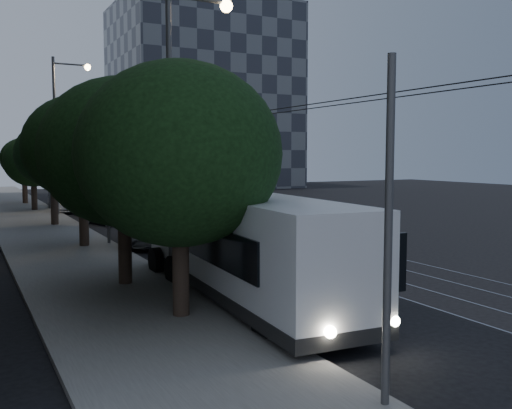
{
  "coord_description": "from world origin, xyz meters",
  "views": [
    {
      "loc": [
        -11.57,
        -17.27,
        4.37
      ],
      "look_at": [
        -0.61,
        3.73,
        2.29
      ],
      "focal_mm": 40.0,
      "sensor_mm": 36.0,
      "label": 1
    }
  ],
  "objects": [
    {
      "name": "ground",
      "position": [
        0.0,
        0.0,
        0.0
      ],
      "size": [
        120.0,
        120.0,
        0.0
      ],
      "primitive_type": "plane",
      "color": "black",
      "rests_on": "ground"
    },
    {
      "name": "sidewalk",
      "position": [
        -7.5,
        20.0,
        0.07
      ],
      "size": [
        5.0,
        90.0,
        0.15
      ],
      "primitive_type": "cube",
      "color": "slate",
      "rests_on": "ground"
    },
    {
      "name": "tram_rails",
      "position": [
        2.5,
        20.0,
        0.01
      ],
      "size": [
        4.52,
        90.0,
        0.02
      ],
      "color": "#95959D",
      "rests_on": "ground"
    },
    {
      "name": "overhead_wires",
      "position": [
        -4.97,
        20.0,
        3.47
      ],
      "size": [
        2.23,
        90.0,
        6.0
      ],
      "color": "black",
      "rests_on": "ground"
    },
    {
      "name": "building_distant_right",
      "position": [
        18.0,
        55.0,
        12.0
      ],
      "size": [
        22.0,
        18.0,
        24.0
      ],
      "primitive_type": "cube",
      "color": "#31343E",
      "rests_on": "ground"
    },
    {
      "name": "trolleybus",
      "position": [
        -4.1,
        -1.74,
        1.69
      ],
      "size": [
        3.27,
        12.36,
        5.63
      ],
      "rotation": [
        0.0,
        0.0,
        -0.06
      ],
      "color": "silver",
      "rests_on": "ground"
    },
    {
      "name": "pickup_silver",
      "position": [
        -3.0,
        9.74,
        0.89
      ],
      "size": [
        4.74,
        6.97,
        1.77
      ],
      "primitive_type": "imported",
      "rotation": [
        0.0,
        0.0,
        -0.31
      ],
      "color": "silver",
      "rests_on": "ground"
    },
    {
      "name": "car_white_a",
      "position": [
        -3.43,
        18.9,
        0.7
      ],
      "size": [
        2.96,
        4.44,
        1.4
      ],
      "primitive_type": "imported",
      "rotation": [
        0.0,
        0.0,
        0.35
      ],
      "color": "white",
      "rests_on": "ground"
    },
    {
      "name": "car_white_b",
      "position": [
        -3.12,
        23.29,
        0.63
      ],
      "size": [
        2.5,
        4.59,
        1.26
      ],
      "primitive_type": "imported",
      "rotation": [
        0.0,
        0.0,
        0.18
      ],
      "color": "silver",
      "rests_on": "ground"
    },
    {
      "name": "car_white_c",
      "position": [
        -4.3,
        27.55,
        0.68
      ],
      "size": [
        2.48,
        4.36,
        1.36
      ],
      "primitive_type": "imported",
      "rotation": [
        0.0,
        0.0,
        -0.27
      ],
      "color": "silver",
      "rests_on": "ground"
    },
    {
      "name": "car_white_d",
      "position": [
        -4.3,
        32.16,
        0.7
      ],
      "size": [
        2.09,
        4.27,
        1.4
      ],
      "primitive_type": "imported",
      "rotation": [
        0.0,
        0.0,
        -0.11
      ],
      "color": "silver",
      "rests_on": "ground"
    },
    {
      "name": "tree_0",
      "position": [
        -6.5,
        -3.29,
        4.38
      ],
      "size": [
        5.33,
        5.33,
        6.79
      ],
      "color": "#30231B",
      "rests_on": "ground"
    },
    {
      "name": "tree_1",
      "position": [
        -6.82,
        1.13,
        4.44
      ],
      "size": [
        5.39,
        5.39,
        6.88
      ],
      "color": "#30231B",
      "rests_on": "ground"
    },
    {
      "name": "tree_2",
      "position": [
        -6.5,
        9.75,
        4.69
      ],
      "size": [
        5.38,
        5.38,
        7.12
      ],
      "color": "#30231B",
      "rests_on": "ground"
    },
    {
      "name": "tree_3",
      "position": [
        -6.5,
        18.89,
        4.39
      ],
      "size": [
        4.47,
        4.47,
        6.42
      ],
      "color": "#30231B",
      "rests_on": "ground"
    },
    {
      "name": "tree_4",
      "position": [
        -6.5,
        29.23,
        3.89
      ],
      "size": [
        4.38,
        4.38,
        5.88
      ],
      "color": "#30231B",
      "rests_on": "ground"
    },
    {
      "name": "tree_5",
      "position": [
        -6.5,
        36.13,
        4.03
      ],
      "size": [
        3.93,
        3.93,
        5.82
      ],
      "color": "#30231B",
      "rests_on": "ground"
    },
    {
      "name": "streetlamp_near",
      "position": [
        -4.81,
        1.14,
        6.02
      ],
      "size": [
        2.42,
        0.44,
        10.0
      ],
      "color": "#4F4F51",
      "rests_on": "ground"
    },
    {
      "name": "streetlamp_far",
      "position": [
        -5.02,
        24.97,
        6.66
      ],
      "size": [
        2.66,
        0.44,
        11.16
      ],
      "color": "#4F4F51",
      "rests_on": "ground"
    }
  ]
}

